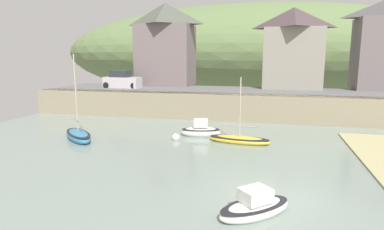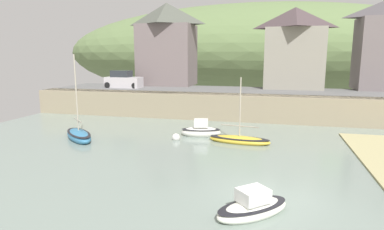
# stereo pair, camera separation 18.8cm
# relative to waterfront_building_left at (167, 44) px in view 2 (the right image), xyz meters

# --- Properties ---
(quay_seawall) EXTENTS (48.00, 9.40, 2.40)m
(quay_seawall) POSITION_rel_waterfront_building_left_xyz_m (12.89, -7.70, -6.03)
(quay_seawall) COLOR gray
(quay_seawall) RESTS_ON ground
(hillside_backdrop) EXTENTS (80.00, 44.00, 18.59)m
(hillside_backdrop) POSITION_rel_waterfront_building_left_xyz_m (9.62, 30.00, -0.88)
(hillside_backdrop) COLOR #5F7747
(hillside_backdrop) RESTS_ON ground
(waterfront_building_left) EXTENTS (6.79, 5.14, 9.78)m
(waterfront_building_left) POSITION_rel_waterfront_building_left_xyz_m (0.00, 0.00, 0.00)
(waterfront_building_left) COLOR slate
(waterfront_building_left) RESTS_ON ground
(waterfront_building_centre) EXTENTS (6.52, 5.92, 8.80)m
(waterfront_building_centre) POSITION_rel_waterfront_building_left_xyz_m (14.80, 0.00, -0.51)
(waterfront_building_centre) COLOR gray
(waterfront_building_centre) RESTS_ON ground
(fishing_boat_green) EXTENTS (4.46, 1.89, 4.71)m
(fishing_boat_green) POSITION_rel_waterfront_building_left_xyz_m (10.65, -16.52, -7.17)
(fishing_boat_green) COLOR gold
(fishing_boat_green) RESTS_ON ground
(sailboat_nearest_shore) EXTENTS (3.22, 3.10, 1.20)m
(sailboat_nearest_shore) POSITION_rel_waterfront_building_left_xyz_m (12.25, -27.08, -7.10)
(sailboat_nearest_shore) COLOR white
(sailboat_nearest_shore) RESTS_ON ground
(sailboat_blue_trim) EXTENTS (3.19, 1.90, 1.45)m
(sailboat_blue_trim) POSITION_rel_waterfront_building_left_xyz_m (7.60, -15.13, -7.03)
(sailboat_blue_trim) COLOR silver
(sailboat_blue_trim) RESTS_ON ground
(dinghy_open_wooden) EXTENTS (3.92, 3.85, 6.31)m
(dinghy_open_wooden) POSITION_rel_waterfront_building_left_xyz_m (-0.81, -18.37, -7.10)
(dinghy_open_wooden) COLOR teal
(dinghy_open_wooden) RESTS_ON ground
(parked_car_near_slipway) EXTENTS (4.16, 1.84, 1.95)m
(parked_car_near_slipway) POSITION_rel_waterfront_building_left_xyz_m (-3.78, -4.50, -4.19)
(parked_car_near_slipway) COLOR #BEB9BE
(parked_car_near_slipway) RESTS_ON ground
(mooring_buoy) EXTENTS (0.58, 0.58, 0.58)m
(mooring_buoy) POSITION_rel_waterfront_building_left_xyz_m (6.12, -16.84, -7.21)
(mooring_buoy) COLOR silver
(mooring_buoy) RESTS_ON ground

